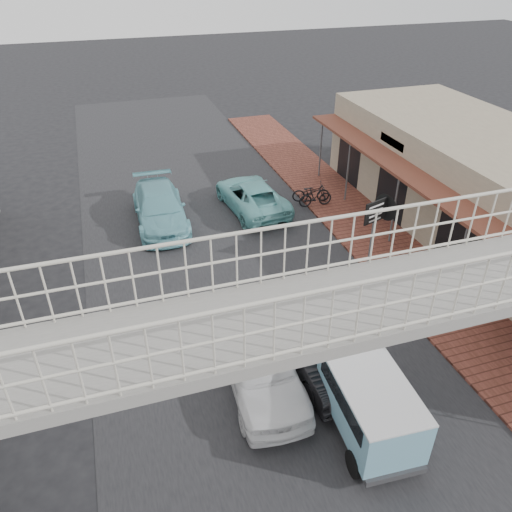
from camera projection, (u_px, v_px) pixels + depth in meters
ground at (270, 364)px, 14.53m from camera, size 120.00×120.00×0.00m
road_strip at (270, 364)px, 14.53m from camera, size 10.00×60.00×0.01m
sidewalk at (407, 269)px, 18.61m from camera, size 3.00×40.00×0.10m
shophouse_row at (501, 195)px, 19.53m from camera, size 7.20×18.00×4.00m
footbridge at (340, 385)px, 9.62m from camera, size 16.40×2.40×6.34m
white_hatchback at (260, 362)px, 13.49m from camera, size 2.10×4.73×1.58m
dark_sedan at (313, 347)px, 14.12m from camera, size 1.78×4.39×1.42m
angkot_curb at (252, 196)px, 22.58m from camera, size 2.64×5.00×1.34m
angkot_far at (160, 208)px, 21.39m from camera, size 2.22×5.16×1.48m
angkot_van at (366, 395)px, 12.07m from camera, size 1.86×3.71×1.77m
motorcycle_near at (311, 192)px, 23.14m from camera, size 1.83×1.01×0.91m
motorcycle_far at (316, 196)px, 22.71m from camera, size 1.59×0.50×0.95m
arrow_sign at (389, 207)px, 17.89m from camera, size 1.69×1.13×2.79m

